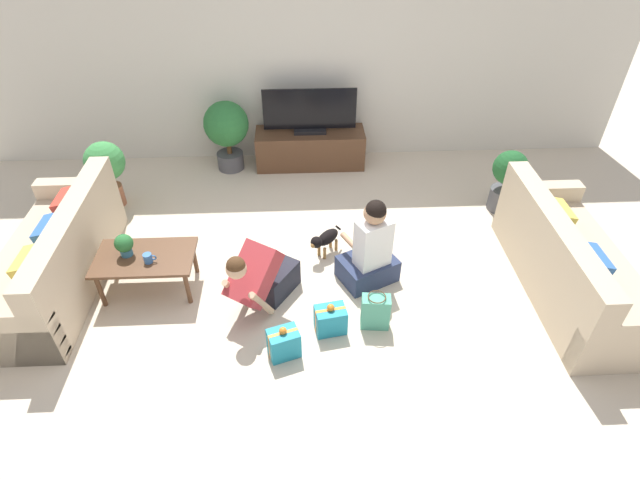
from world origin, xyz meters
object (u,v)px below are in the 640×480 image
(tv_console, at_px, (310,148))
(person_sitting, at_px, (370,252))
(tabletop_plant, at_px, (124,244))
(potted_plant_corner_left, at_px, (106,166))
(potted_plant_corner_right, at_px, (508,178))
(sofa_left, at_px, (55,260))
(mug, at_px, (148,258))
(tv, at_px, (310,114))
(dog, at_px, (325,239))
(gift_box_a, at_px, (330,320))
(gift_box_b, at_px, (284,343))
(person_kneeling, at_px, (261,277))
(coffee_table, at_px, (145,260))
(potted_plant_back_left, at_px, (227,129))
(sofa_right, at_px, (570,265))
(gift_bag_a, at_px, (375,312))

(tv_console, distance_m, person_sitting, 2.36)
(tabletop_plant, bearing_deg, potted_plant_corner_left, 111.71)
(potted_plant_corner_left, relative_size, potted_plant_corner_right, 1.08)
(sofa_left, relative_size, mug, 16.93)
(tv_console, distance_m, tv, 0.49)
(dog, xyz_separation_m, tabletop_plant, (-1.87, -0.39, 0.32))
(tv_console, height_order, gift_box_a, tv_console)
(gift_box_b, bearing_deg, tv_console, 84.19)
(person_sitting, distance_m, gift_box_a, 0.80)
(sofa_left, height_order, mug, sofa_left)
(dog, relative_size, gift_box_b, 1.05)
(person_kneeling, bearing_deg, dog, 81.84)
(potted_plant_corner_left, bearing_deg, coffee_table, -63.44)
(potted_plant_back_left, height_order, gift_box_b, potted_plant_back_left)
(tv, distance_m, person_sitting, 2.38)
(dog, bearing_deg, sofa_right, 29.70)
(tabletop_plant, bearing_deg, dog, 11.83)
(mug, distance_m, tabletop_plant, 0.26)
(sofa_left, bearing_deg, tv, 131.44)
(potted_plant_back_left, height_order, gift_box_a, potted_plant_back_left)
(sofa_left, bearing_deg, gift_bag_a, 76.92)
(gift_bag_a, bearing_deg, coffee_table, 164.51)
(tv_console, xyz_separation_m, gift_box_b, (-0.32, -3.19, -0.10))
(sofa_right, relative_size, tv_console, 1.44)
(sofa_right, bearing_deg, coffee_table, 87.18)
(gift_box_a, bearing_deg, gift_box_b, -148.64)
(potted_plant_back_left, bearing_deg, dog, -58.14)
(sofa_right, xyz_separation_m, person_sitting, (-1.86, 0.22, 0.06))
(mug, bearing_deg, gift_box_b, -32.56)
(person_sitting, relative_size, gift_bag_a, 2.64)
(sofa_right, height_order, person_kneeling, sofa_right)
(sofa_left, relative_size, gift_bag_a, 5.62)
(gift_box_a, distance_m, gift_bag_a, 0.40)
(sofa_left, xyz_separation_m, dog, (2.59, 0.31, -0.10))
(sofa_left, distance_m, mug, 0.98)
(sofa_right, height_order, gift_box_b, sofa_right)
(gift_box_b, bearing_deg, person_sitting, 47.12)
(sofa_left, relative_size, tabletop_plant, 9.11)
(potted_plant_corner_right, height_order, tabletop_plant, potted_plant_corner_right)
(mug, bearing_deg, potted_plant_back_left, 78.15)
(potted_plant_back_left, relative_size, person_sitting, 0.96)
(sofa_left, distance_m, potted_plant_back_left, 2.61)
(sofa_left, xyz_separation_m, potted_plant_corner_left, (0.15, 1.37, 0.23))
(potted_plant_corner_left, distance_m, mug, 1.76)
(sofa_left, height_order, potted_plant_back_left, potted_plant_back_left)
(gift_box_a, relative_size, mug, 2.62)
(dog, bearing_deg, gift_box_a, -45.60)
(potted_plant_corner_right, distance_m, person_kneeling, 3.10)
(sofa_left, relative_size, potted_plant_corner_left, 2.51)
(potted_plant_corner_left, xyz_separation_m, potted_plant_back_left, (1.30, 0.79, 0.04))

